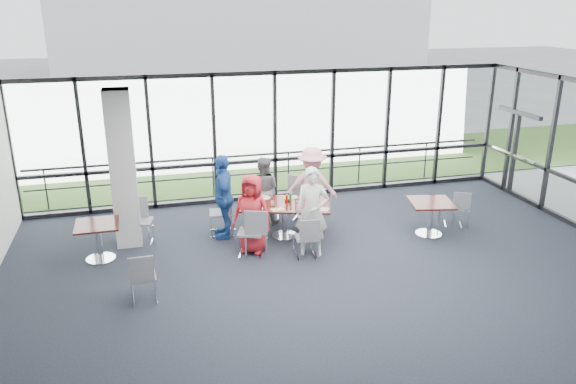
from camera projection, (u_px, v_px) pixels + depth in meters
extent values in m
cube|color=black|center=(343.00, 290.00, 9.81)|extent=(12.00, 10.00, 0.02)
cube|color=white|center=(350.00, 108.00, 8.76)|extent=(12.00, 10.00, 0.04)
cube|color=white|center=(275.00, 136.00, 13.85)|extent=(12.00, 0.10, 3.20)
cube|color=black|center=(514.00, 154.00, 14.35)|extent=(0.12, 1.60, 2.10)
cube|color=silver|center=(123.00, 170.00, 11.15)|extent=(0.50, 0.50, 3.20)
cube|color=slate|center=(240.00, 150.00, 18.95)|extent=(80.00, 70.00, 0.02)
cube|color=#335B1F|center=(252.00, 165.00, 17.11)|extent=(80.00, 5.00, 0.01)
cube|color=silver|center=(239.00, 26.00, 39.03)|extent=(24.00, 10.00, 6.00)
cylinder|color=#2D2D33|center=(270.00, 172.00, 14.76)|extent=(12.00, 0.06, 0.06)
cube|color=#33150D|center=(284.00, 204.00, 11.78)|extent=(2.15, 1.60, 0.04)
cylinder|color=silver|center=(284.00, 221.00, 11.90)|extent=(0.12, 0.12, 0.71)
cylinder|color=silver|center=(284.00, 235.00, 12.01)|extent=(0.56, 0.56, 0.03)
cube|color=#33150D|center=(97.00, 225.00, 10.71)|extent=(0.81, 0.81, 0.04)
cylinder|color=silver|center=(99.00, 243.00, 10.83)|extent=(0.12, 0.12, 0.71)
cube|color=#33150D|center=(431.00, 203.00, 11.86)|extent=(1.04, 1.04, 0.04)
cylinder|color=silver|center=(430.00, 219.00, 11.99)|extent=(0.12, 0.12, 0.71)
imported|color=red|center=(252.00, 214.00, 11.04)|extent=(0.94, 0.86, 1.61)
imported|color=silver|center=(312.00, 212.00, 10.90)|extent=(0.78, 0.68, 1.78)
imported|color=slate|center=(263.00, 190.00, 12.54)|extent=(0.86, 0.71, 1.53)
imported|color=pink|center=(312.00, 186.00, 12.49)|extent=(1.27, 0.95, 1.75)
imported|color=#23529F|center=(223.00, 196.00, 11.73)|extent=(0.68, 1.11, 1.81)
cylinder|color=white|center=(258.00, 208.00, 11.49)|extent=(0.26, 0.26, 0.01)
cylinder|color=white|center=(313.00, 210.00, 11.39)|extent=(0.25, 0.25, 0.01)
cylinder|color=white|center=(264.00, 198.00, 12.08)|extent=(0.28, 0.28, 0.01)
cylinder|color=white|center=(309.00, 198.00, 12.06)|extent=(0.26, 0.26, 0.01)
cylinder|color=white|center=(244.00, 202.00, 11.84)|extent=(0.25, 0.25, 0.01)
cylinder|color=white|center=(272.00, 204.00, 11.57)|extent=(0.06, 0.06, 0.13)
cylinder|color=white|center=(297.00, 204.00, 11.52)|extent=(0.07, 0.07, 0.14)
cylinder|color=white|center=(288.00, 196.00, 12.00)|extent=(0.07, 0.07, 0.15)
cylinder|color=white|center=(253.00, 202.00, 11.68)|extent=(0.06, 0.06, 0.13)
cube|color=beige|center=(278.00, 210.00, 11.42)|extent=(0.30, 0.24, 0.00)
cube|color=beige|center=(321.00, 209.00, 11.46)|extent=(0.40, 0.39, 0.00)
cube|color=beige|center=(290.00, 197.00, 12.14)|extent=(0.33, 0.24, 0.00)
cube|color=black|center=(287.00, 201.00, 11.85)|extent=(0.10, 0.07, 0.04)
cylinder|color=#A80D00|center=(287.00, 199.00, 11.77)|extent=(0.06, 0.06, 0.18)
cylinder|color=#1F6D25|center=(290.00, 197.00, 11.82)|extent=(0.05, 0.05, 0.20)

